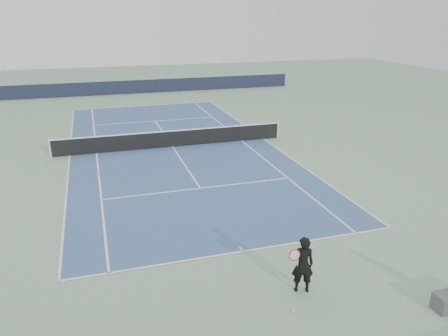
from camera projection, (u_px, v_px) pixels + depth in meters
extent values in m
plane|color=gray|center=(172.00, 147.00, 24.48)|extent=(80.00, 80.00, 0.00)
cube|color=#395886|center=(172.00, 147.00, 24.48)|extent=(10.97, 23.77, 0.01)
cylinder|color=silver|center=(50.00, 148.00, 22.53)|extent=(0.10, 0.10, 1.07)
cylinder|color=silver|center=(278.00, 129.00, 26.07)|extent=(0.10, 0.10, 1.07)
cube|color=black|center=(172.00, 139.00, 24.33)|extent=(12.80, 0.03, 0.90)
cube|color=white|center=(172.00, 131.00, 24.17)|extent=(12.80, 0.04, 0.06)
cube|color=black|center=(136.00, 87.00, 40.37)|extent=(30.00, 0.25, 1.20)
imported|color=black|center=(303.00, 264.00, 11.60)|extent=(0.72, 0.60, 1.64)
torus|color=#A50D1E|center=(295.00, 255.00, 11.36)|extent=(0.34, 0.18, 0.36)
cylinder|color=white|center=(295.00, 255.00, 11.36)|extent=(0.29, 0.14, 0.32)
cylinder|color=white|center=(298.00, 262.00, 11.50)|extent=(0.08, 0.13, 0.27)
sphere|color=#C1EA2F|center=(293.00, 311.00, 11.00)|extent=(0.07, 0.07, 0.07)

